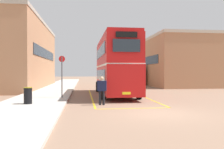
% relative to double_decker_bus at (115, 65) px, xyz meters
% --- Properties ---
extents(ground_plane, '(135.60, 135.60, 0.00)m').
position_rel_double_decker_bus_xyz_m(ground_plane, '(0.81, 5.64, -2.51)').
color(ground_plane, '#846651').
extents(sidewalk_left, '(4.00, 57.60, 0.14)m').
position_rel_double_decker_bus_xyz_m(sidewalk_left, '(-5.69, 8.04, -2.44)').
color(sidewalk_left, '#B2ADA3').
rests_on(sidewalk_left, ground).
extents(brick_building_left, '(5.43, 18.87, 7.92)m').
position_rel_double_decker_bus_xyz_m(brick_building_left, '(-9.94, 9.97, 1.45)').
color(brick_building_left, '#AD7A56').
rests_on(brick_building_left, ground).
extents(depot_building_right, '(7.64, 17.15, 6.73)m').
position_rel_double_decker_bus_xyz_m(depot_building_right, '(10.07, 14.10, 0.86)').
color(depot_building_right, '#AD7A56').
rests_on(depot_building_right, ground).
extents(double_decker_bus, '(2.85, 10.53, 4.75)m').
position_rel_double_decker_bus_xyz_m(double_decker_bus, '(0.00, 0.00, 0.00)').
color(double_decker_bus, black).
rests_on(double_decker_bus, ground).
extents(single_deck_bus, '(3.44, 9.95, 3.02)m').
position_rel_double_decker_bus_xyz_m(single_deck_bus, '(4.80, 16.93, -0.87)').
color(single_deck_bus, black).
rests_on(single_deck_bus, ground).
extents(pedestrian_boarding, '(0.57, 0.27, 1.69)m').
position_rel_double_decker_bus_xyz_m(pedestrian_boarding, '(-1.57, -5.77, -1.54)').
color(pedestrian_boarding, black).
rests_on(pedestrian_boarding, ground).
extents(litter_bin, '(0.48, 0.48, 0.95)m').
position_rel_double_decker_bus_xyz_m(litter_bin, '(-5.79, -5.77, -1.90)').
color(litter_bin, black).
rests_on(litter_bin, sidewalk_left).
extents(bus_stop_sign, '(0.44, 0.08, 2.95)m').
position_rel_double_decker_bus_xyz_m(bus_stop_sign, '(-4.17, -2.65, -0.61)').
color(bus_stop_sign, '#4C4C51').
rests_on(bus_stop_sign, sidewalk_left).
extents(bay_marking_yellow, '(4.22, 12.52, 0.01)m').
position_rel_double_decker_bus_xyz_m(bay_marking_yellow, '(0.00, -1.94, -2.51)').
color(bay_marking_yellow, gold).
rests_on(bay_marking_yellow, ground).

